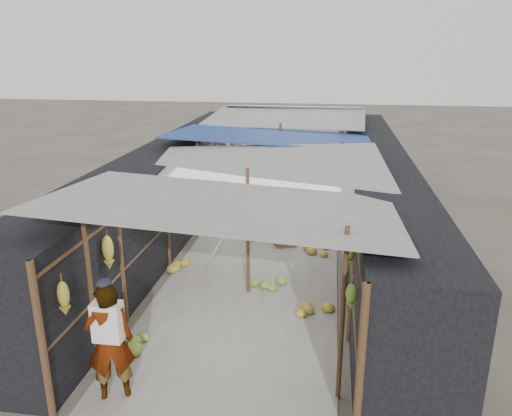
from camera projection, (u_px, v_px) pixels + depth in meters
The scene contains 14 objects.
ground at pixel (215, 385), 7.38m from camera, with size 80.00×80.00×0.00m, color #6B6356.
aisle_slab at pixel (270, 232), 13.50m from camera, with size 3.60×16.00×0.02m, color #9E998E.
stall_left at pixel (171, 188), 13.54m from camera, with size 1.40×15.00×2.30m, color black.
stall_right at pixel (375, 196), 12.76m from camera, with size 1.40×15.00×2.30m, color black.
crate_near at pixel (285, 240), 12.55m from camera, with size 0.50×0.40×0.30m, color olive.
crate_mid at pixel (289, 224), 13.69m from camera, with size 0.50×0.40×0.30m, color olive.
crate_back at pixel (271, 200), 15.91m from camera, with size 0.47×0.39×0.30m, color olive.
black_basin at pixel (323, 192), 16.98m from camera, with size 0.64×0.64×0.19m, color black.
vendor_elderly at pixel (110, 342), 6.88m from camera, with size 0.65×0.43×1.78m, color silver.
shopper_blue at pixel (263, 209), 12.77m from camera, with size 0.80×0.62×1.65m, color #1D4792.
vendor_seated at pixel (316, 224), 12.74m from camera, with size 0.62×0.36×0.96m, color #514C46.
market_canopy at pixel (273, 142), 13.10m from camera, with size 5.62×15.20×2.77m.
hanging_bananas at pixel (267, 171), 13.14m from camera, with size 3.96×13.81×0.80m.
floor_bananas at pixel (266, 232), 13.09m from camera, with size 3.94×10.77×0.34m.
Camera 1 is at (1.55, -6.06, 4.75)m, focal length 35.00 mm.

